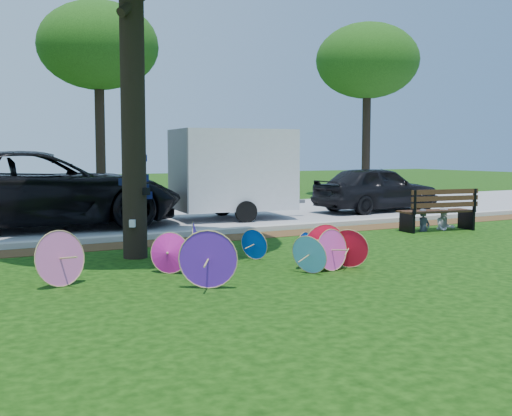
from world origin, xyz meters
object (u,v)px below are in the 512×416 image
Objects in this scene: dark_pickup at (377,189)px; person_left at (424,210)px; cargo_trailer at (233,169)px; park_bench at (436,210)px; person_right at (445,208)px; parasol_pile at (242,251)px; black_van at (40,190)px.

person_left is at bearing 150.78° from dark_pickup.
cargo_trailer is 1.65× the size of park_bench.
dark_pickup is 4.04× the size of person_right.
dark_pickup is 5.00m from park_bench.
person_left reaches higher than parasol_pile.
black_van is 6.67× the size of person_left.
cargo_trailer is 5.97m from person_right.
park_bench reaches higher than parasol_pile.
person_right is (0.70, 0.00, 0.01)m from person_left.
dark_pickup is 2.21× the size of park_bench.
black_van is at bearing 171.42° from person_right.
parasol_pile is at bearing 126.98° from dark_pickup.
black_van is 9.55m from person_left.
black_van is at bearing -175.90° from cargo_trailer.
cargo_trailer is at bearing 147.70° from person_right.
cargo_trailer is at bearing 112.74° from person_left.
parasol_pile is 8.28m from cargo_trailer.
parasol_pile is 11.30m from dark_pickup.
person_left reaches higher than park_bench.
parasol_pile is 0.76× the size of black_van.
park_bench is at bearing 154.63° from dark_pickup.
person_right is (0.35, 0.05, 0.02)m from park_bench.
cargo_trailer reaches higher than dark_pickup.
dark_pickup is at bearing 39.46° from parasol_pile.
black_van is 2.17× the size of cargo_trailer.
person_right is (7.12, 2.63, 0.17)m from parasol_pile.
person_left is at bearing -179.81° from park_bench.
park_bench is at bearing -49.38° from cargo_trailer.
person_right reaches higher than parasol_pile.
dark_pickup reaches higher than person_left.
cargo_trailer is at bearing 85.28° from dark_pickup.
black_van is (-1.67, 7.67, 0.61)m from parasol_pile.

